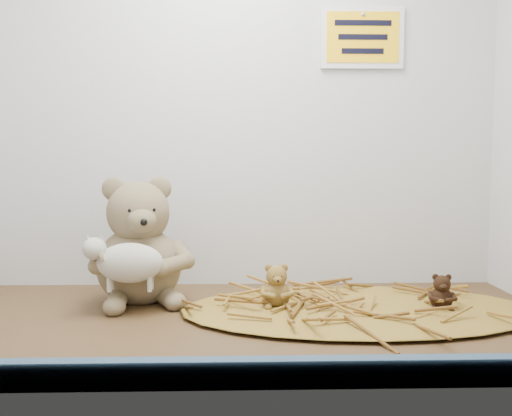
{
  "coord_description": "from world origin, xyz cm",
  "views": [
    {
      "loc": [
        3.0,
        -97.85,
        28.43
      ],
      "look_at": [
        5.89,
        4.32,
        19.58
      ],
      "focal_mm": 40.0,
      "sensor_mm": 36.0,
      "label": 1
    }
  ],
  "objects_px": {
    "main_teddy": "(138,240)",
    "toy_lamb": "(130,263)",
    "mini_teddy_tan": "(276,284)",
    "mini_teddy_brown": "(442,290)"
  },
  "relations": [
    {
      "from": "main_teddy",
      "to": "toy_lamb",
      "type": "height_order",
      "value": "main_teddy"
    },
    {
      "from": "main_teddy",
      "to": "mini_teddy_tan",
      "type": "xyz_separation_m",
      "value": [
        0.27,
        -0.08,
        -0.07
      ]
    },
    {
      "from": "mini_teddy_tan",
      "to": "toy_lamb",
      "type": "bearing_deg",
      "value": 179.4
    },
    {
      "from": "mini_teddy_tan",
      "to": "mini_teddy_brown",
      "type": "xyz_separation_m",
      "value": [
        0.3,
        -0.02,
        -0.01
      ]
    },
    {
      "from": "main_teddy",
      "to": "mini_teddy_tan",
      "type": "distance_m",
      "value": 0.29
    },
    {
      "from": "main_teddy",
      "to": "mini_teddy_brown",
      "type": "distance_m",
      "value": 0.59
    },
    {
      "from": "mini_teddy_tan",
      "to": "mini_teddy_brown",
      "type": "bearing_deg",
      "value": -7.14
    },
    {
      "from": "main_teddy",
      "to": "toy_lamb",
      "type": "bearing_deg",
      "value": -107.22
    },
    {
      "from": "main_teddy",
      "to": "mini_teddy_tan",
      "type": "height_order",
      "value": "main_teddy"
    },
    {
      "from": "main_teddy",
      "to": "toy_lamb",
      "type": "distance_m",
      "value": 0.09
    }
  ]
}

